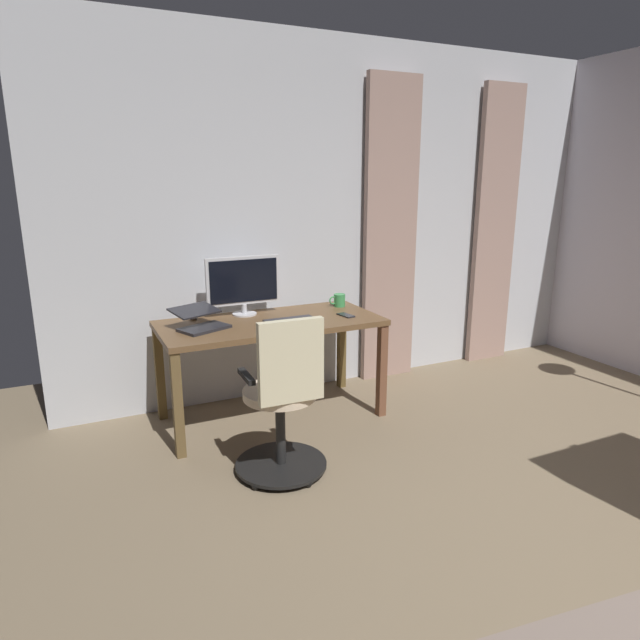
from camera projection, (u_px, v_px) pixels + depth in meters
back_room_partition at (350, 219)px, 4.64m from camera, size 4.88×0.10×2.81m
curtain_left_panel at (495, 228)px, 5.19m from camera, size 0.44×0.06×2.55m
curtain_right_panel at (390, 234)px, 4.71m from camera, size 0.50×0.06×2.55m
desk at (271, 332)px, 4.00m from camera, size 1.58×0.73×0.75m
office_chair at (284, 404)px, 3.24m from camera, size 0.56×0.56×1.00m
computer_monitor at (243, 283)px, 4.08m from camera, size 0.56×0.18×0.44m
computer_keyboard at (290, 321)px, 3.92m from camera, size 0.36×0.15×0.02m
laptop at (201, 322)px, 3.75m from camera, size 0.41×0.40×0.14m
computer_mouse at (193, 317)px, 4.01m from camera, size 0.06×0.10×0.04m
cell_phone_face_up at (346, 315)px, 4.10m from camera, size 0.09×0.15×0.01m
mug_tea at (339, 300)px, 4.39m from camera, size 0.14×0.09×0.10m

